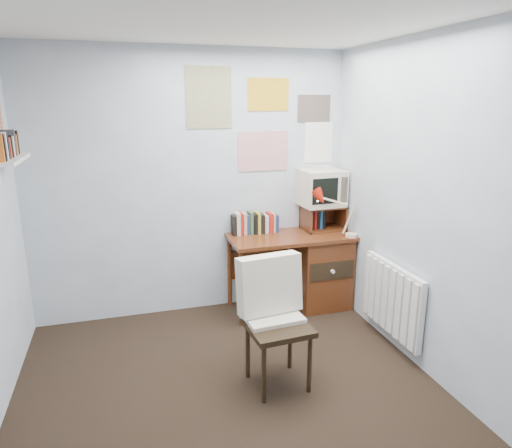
{
  "coord_description": "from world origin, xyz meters",
  "views": [
    {
      "loc": [
        -0.64,
        -2.49,
        2.02
      ],
      "look_at": [
        0.38,
        0.93,
        1.06
      ],
      "focal_mm": 32.0,
      "sensor_mm": 36.0,
      "label": 1
    }
  ],
  "objects_px": {
    "radiator": "(392,299)",
    "desk_chair": "(278,327)",
    "tv_riser": "(323,217)",
    "desk_lamp": "(352,216)",
    "desk": "(315,267)",
    "crt_tv": "(321,186)",
    "wall_shelf": "(7,160)"
  },
  "relations": [
    {
      "from": "desk",
      "to": "radiator",
      "type": "xyz_separation_m",
      "value": [
        0.29,
        -0.93,
        0.01
      ]
    },
    {
      "from": "crt_tv",
      "to": "radiator",
      "type": "bearing_deg",
      "value": -82.22
    },
    {
      "from": "desk_lamp",
      "to": "radiator",
      "type": "bearing_deg",
      "value": -92.49
    },
    {
      "from": "desk_lamp",
      "to": "radiator",
      "type": "xyz_separation_m",
      "value": [
        0.02,
        -0.72,
        -0.55
      ]
    },
    {
      "from": "desk_lamp",
      "to": "desk",
      "type": "bearing_deg",
      "value": 137.34
    },
    {
      "from": "desk_chair",
      "to": "tv_riser",
      "type": "height_order",
      "value": "tv_riser"
    },
    {
      "from": "tv_riser",
      "to": "wall_shelf",
      "type": "bearing_deg",
      "value": -169.68
    },
    {
      "from": "tv_riser",
      "to": "desk",
      "type": "bearing_deg",
      "value": -137.04
    },
    {
      "from": "desk",
      "to": "desk_lamp",
      "type": "height_order",
      "value": "desk_lamp"
    },
    {
      "from": "radiator",
      "to": "wall_shelf",
      "type": "height_order",
      "value": "wall_shelf"
    },
    {
      "from": "tv_riser",
      "to": "desk_chair",
      "type": "bearing_deg",
      "value": -125.59
    },
    {
      "from": "desk",
      "to": "tv_riser",
      "type": "height_order",
      "value": "tv_riser"
    },
    {
      "from": "desk_chair",
      "to": "tv_riser",
      "type": "distance_m",
      "value": 1.66
    },
    {
      "from": "desk",
      "to": "tv_riser",
      "type": "bearing_deg",
      "value": 42.96
    },
    {
      "from": "desk_lamp",
      "to": "wall_shelf",
      "type": "xyz_separation_m",
      "value": [
        -2.84,
        -0.17,
        0.65
      ]
    },
    {
      "from": "desk_lamp",
      "to": "crt_tv",
      "type": "height_order",
      "value": "crt_tv"
    },
    {
      "from": "radiator",
      "to": "desk_lamp",
      "type": "bearing_deg",
      "value": 91.6
    },
    {
      "from": "desk",
      "to": "crt_tv",
      "type": "height_order",
      "value": "crt_tv"
    },
    {
      "from": "desk",
      "to": "wall_shelf",
      "type": "xyz_separation_m",
      "value": [
        -2.57,
        -0.38,
        1.21
      ]
    },
    {
      "from": "desk",
      "to": "desk_lamp",
      "type": "relative_size",
      "value": 2.9
    },
    {
      "from": "crt_tv",
      "to": "desk",
      "type": "bearing_deg",
      "value": -127.04
    },
    {
      "from": "tv_riser",
      "to": "crt_tv",
      "type": "height_order",
      "value": "crt_tv"
    },
    {
      "from": "radiator",
      "to": "desk_chair",
      "type": "bearing_deg",
      "value": -166.52
    },
    {
      "from": "wall_shelf",
      "to": "crt_tv",
      "type": "bearing_deg",
      "value": 10.85
    },
    {
      "from": "crt_tv",
      "to": "radiator",
      "type": "relative_size",
      "value": 0.51
    },
    {
      "from": "desk_chair",
      "to": "desk_lamp",
      "type": "relative_size",
      "value": 2.22
    },
    {
      "from": "radiator",
      "to": "wall_shelf",
      "type": "xyz_separation_m",
      "value": [
        -2.86,
        0.55,
        1.2
      ]
    },
    {
      "from": "desk_lamp",
      "to": "radiator",
      "type": "distance_m",
      "value": 0.9
    },
    {
      "from": "desk_chair",
      "to": "desk",
      "type": "bearing_deg",
      "value": 51.5
    },
    {
      "from": "tv_riser",
      "to": "radiator",
      "type": "bearing_deg",
      "value": -80.72
    },
    {
      "from": "tv_riser",
      "to": "crt_tv",
      "type": "bearing_deg",
      "value": 146.46
    },
    {
      "from": "wall_shelf",
      "to": "tv_riser",
      "type": "bearing_deg",
      "value": 10.32
    }
  ]
}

